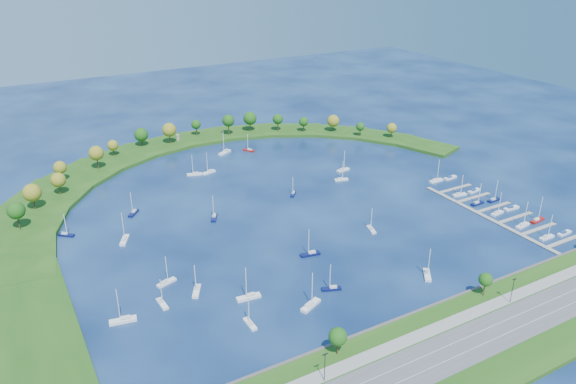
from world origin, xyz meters
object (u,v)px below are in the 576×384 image
moored_boat_9 (331,288)px  docked_boat_11 (450,178)px  dock_system (498,214)px  moored_boat_16 (166,282)px  moored_boat_0 (162,303)px  moored_boat_1 (249,296)px  moored_boat_15 (194,174)px  harbor_tower (178,137)px  docked_boat_5 (511,208)px  moored_boat_17 (310,253)px  moored_boat_18 (427,274)px  moored_boat_14 (133,212)px  moored_boat_3 (343,169)px  docked_boat_0 (547,237)px  docked_boat_9 (474,191)px  moored_boat_2 (209,172)px  moored_boat_7 (124,239)px  moored_boat_12 (197,290)px  docked_boat_10 (436,180)px  moored_boat_20 (225,152)px  docked_boat_7 (494,199)px  moored_boat_19 (66,234)px  moored_boat_21 (311,305)px  moored_boat_8 (293,193)px  docked_boat_8 (459,194)px  moored_boat_10 (214,217)px  moored_boat_4 (371,229)px  moored_boat_11 (123,320)px  moored_boat_13 (250,323)px  docked_boat_6 (477,203)px  docked_boat_3 (537,220)px  moored_boat_5 (341,179)px  docked_boat_4 (497,213)px  moored_boat_6 (249,150)px

moored_boat_9 → docked_boat_11: (118.58, 58.59, -0.23)m
dock_system → moored_boat_16: (-159.58, 21.20, 0.55)m
moored_boat_0 → moored_boat_16: (5.65, 12.52, 0.02)m
moored_boat_9 → moored_boat_1: bearing=1.4°
moored_boat_15 → moored_boat_16: (-48.52, -99.32, -0.01)m
harbor_tower → docked_boat_5: (111.52, -177.16, -3.32)m
moored_boat_16 → moored_boat_17: moored_boat_17 is taller
moored_boat_17 → moored_boat_18: bearing=141.2°
moored_boat_14 → moored_boat_0: bearing=32.0°
moored_boat_18 → moored_boat_1: bearing=-70.8°
moored_boat_3 → moored_boat_18: size_ratio=0.95×
docked_boat_0 → docked_boat_9: (10.46, 52.74, -0.27)m
moored_boat_2 → moored_boat_15: moored_boat_2 is taller
moored_boat_7 → moored_boat_0: bearing=-154.0°
moored_boat_12 → moored_boat_14: moored_boat_12 is taller
moored_boat_17 → docked_boat_10: docked_boat_10 is taller
moored_boat_20 → docked_boat_9: 151.18m
docked_boat_5 → docked_boat_7: docked_boat_7 is taller
harbor_tower → moored_boat_3: (67.52, -94.03, -3.06)m
moored_boat_0 → moored_boat_19: moored_boat_0 is taller
moored_boat_0 → moored_boat_21: size_ratio=0.80×
moored_boat_8 → moored_boat_19: bearing=-55.2°
moored_boat_15 → moored_boat_20: (29.49, 24.70, 0.08)m
moored_boat_18 → docked_boat_8: (67.81, 49.87, -0.04)m
moored_boat_10 → moored_boat_19: moored_boat_10 is taller
moored_boat_3 → moored_boat_14: bearing=172.7°
moored_boat_15 → docked_boat_9: size_ratio=1.39×
harbor_tower → moored_boat_17: bearing=-89.6°
moored_boat_0 → docked_boat_0: size_ratio=0.96×
docked_boat_10 → moored_boat_4: bearing=-158.9°
moored_boat_11 → moored_boat_13: size_ratio=1.25×
moored_boat_18 → docked_boat_6: (67.81, 37.59, -0.04)m
dock_system → harbor_tower: bearing=119.5°
moored_boat_0 → docked_boat_3: docked_boat_3 is taller
moored_boat_3 → moored_boat_13: (-108.99, -101.92, -0.03)m
moored_boat_20 → docked_boat_7: (92.30, -133.09, -0.10)m
moored_boat_19 → moored_boat_11: bearing=-43.6°
docked_boat_7 → docked_boat_9: bearing=87.1°
moored_boat_21 → docked_boat_10: 137.30m
moored_boat_9 → moored_boat_19: size_ratio=1.01×
dock_system → moored_boat_21: moored_boat_21 is taller
moored_boat_15 → docked_boat_8: moored_boat_15 is taller
docked_boat_3 → docked_boat_9: docked_boat_3 is taller
moored_boat_13 → moored_boat_18: (74.73, -6.56, 0.05)m
docked_boat_7 → docked_boat_10: 34.48m
moored_boat_19 → docked_boat_0: 216.24m
moored_boat_5 → moored_boat_13: 134.95m
docked_boat_4 → docked_boat_11: docked_boat_4 is taller
moored_boat_3 → moored_boat_4: moored_boat_3 is taller
moored_boat_6 → docked_boat_0: (66.80, -168.80, 0.01)m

